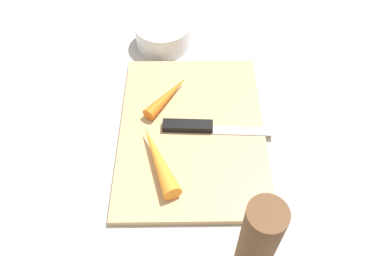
{
  "coord_description": "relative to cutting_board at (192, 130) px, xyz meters",
  "views": [
    {
      "loc": [
        -0.42,
        0.01,
        0.54
      ],
      "look_at": [
        0.0,
        0.0,
        0.01
      ],
      "focal_mm": 34.83,
      "sensor_mm": 36.0,
      "label": 1
    }
  ],
  "objects": [
    {
      "name": "ground_plane",
      "position": [
        0.0,
        0.0,
        -0.01
      ],
      "size": [
        1.4,
        1.4,
        0.0
      ],
      "primitive_type": "plane",
      "color": "#ADA8A0"
    },
    {
      "name": "carrot_long",
      "position": [
        -0.08,
        0.06,
        0.02
      ],
      "size": [
        0.14,
        0.08,
        0.03
      ],
      "primitive_type": "cone",
      "rotation": [
        0.0,
        1.57,
        0.38
      ],
      "color": "orange",
      "rests_on": "cutting_board"
    },
    {
      "name": "knife",
      "position": [
        -0.0,
        -0.01,
        0.01
      ],
      "size": [
        0.03,
        0.2,
        0.01
      ],
      "rotation": [
        0.0,
        0.0,
        4.67
      ],
      "color": "#B7B7BC",
      "rests_on": "cutting_board"
    },
    {
      "name": "carrot_short",
      "position": [
        0.07,
        0.05,
        0.02
      ],
      "size": [
        0.11,
        0.09,
        0.02
      ],
      "primitive_type": "cone",
      "rotation": [
        0.0,
        1.57,
        5.66
      ],
      "color": "orange",
      "rests_on": "cutting_board"
    },
    {
      "name": "pepper_grinder",
      "position": [
        -0.24,
        -0.08,
        0.08
      ],
      "size": [
        0.05,
        0.05,
        0.17
      ],
      "primitive_type": "cylinder",
      "color": "brown",
      "rests_on": "ground_plane"
    },
    {
      "name": "small_bowl",
      "position": [
        0.25,
        0.06,
        0.02
      ],
      "size": [
        0.12,
        0.12,
        0.05
      ],
      "primitive_type": "cylinder",
      "color": "silver",
      "rests_on": "ground_plane"
    },
    {
      "name": "cutting_board",
      "position": [
        0.0,
        0.0,
        0.0
      ],
      "size": [
        0.36,
        0.26,
        0.01
      ],
      "primitive_type": "cube",
      "color": "tan",
      "rests_on": "ground_plane"
    }
  ]
}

